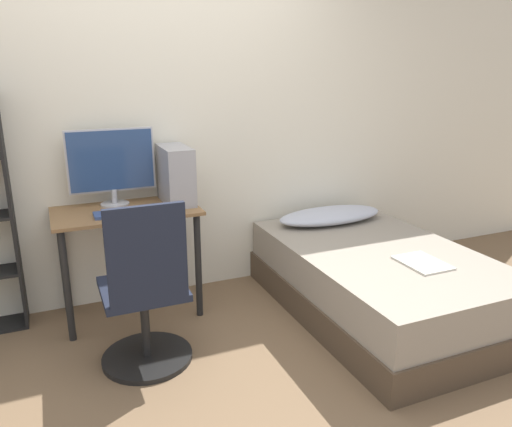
{
  "coord_description": "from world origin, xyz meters",
  "views": [
    {
      "loc": [
        -0.74,
        -2.05,
        1.65
      ],
      "look_at": [
        0.44,
        0.71,
        0.75
      ],
      "focal_mm": 35.0,
      "sensor_mm": 36.0,
      "label": 1
    }
  ],
  "objects_px": {
    "office_chair": "(146,304)",
    "keyboard": "(126,213)",
    "bed": "(378,281)",
    "pc_tower": "(176,175)",
    "monitor": "(112,164)"
  },
  "relations": [
    {
      "from": "office_chair",
      "to": "monitor",
      "type": "bearing_deg",
      "value": 91.41
    },
    {
      "from": "keyboard",
      "to": "pc_tower",
      "type": "height_order",
      "value": "pc_tower"
    },
    {
      "from": "bed",
      "to": "pc_tower",
      "type": "bearing_deg",
      "value": 150.14
    },
    {
      "from": "keyboard",
      "to": "pc_tower",
      "type": "bearing_deg",
      "value": 22.59
    },
    {
      "from": "office_chair",
      "to": "keyboard",
      "type": "height_order",
      "value": "office_chair"
    },
    {
      "from": "office_chair",
      "to": "keyboard",
      "type": "distance_m",
      "value": 0.68
    },
    {
      "from": "monitor",
      "to": "pc_tower",
      "type": "xyz_separation_m",
      "value": [
        0.4,
        -0.11,
        -0.09
      ]
    },
    {
      "from": "office_chair",
      "to": "bed",
      "type": "xyz_separation_m",
      "value": [
        1.58,
        0.03,
        -0.15
      ]
    },
    {
      "from": "office_chair",
      "to": "monitor",
      "type": "relative_size",
      "value": 1.75
    },
    {
      "from": "office_chair",
      "to": "pc_tower",
      "type": "distance_m",
      "value": 0.98
    },
    {
      "from": "keyboard",
      "to": "pc_tower",
      "type": "distance_m",
      "value": 0.44
    },
    {
      "from": "bed",
      "to": "monitor",
      "type": "distance_m",
      "value": 1.96
    },
    {
      "from": "monitor",
      "to": "pc_tower",
      "type": "relative_size",
      "value": 1.47
    },
    {
      "from": "monitor",
      "to": "pc_tower",
      "type": "bearing_deg",
      "value": -14.75
    },
    {
      "from": "office_chair",
      "to": "bed",
      "type": "height_order",
      "value": "office_chair"
    }
  ]
}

